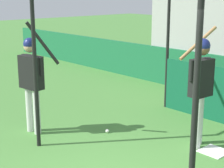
% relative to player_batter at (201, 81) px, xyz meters
% --- Properties ---
extents(batting_cage, '(3.34, 3.53, 2.88)m').
position_rel_player_batter_xyz_m(batting_cage, '(-0.25, 0.66, 0.07)').
color(batting_cage, black).
rests_on(batting_cage, ground).
extents(home_plate, '(0.44, 0.44, 0.02)m').
position_rel_player_batter_xyz_m(home_plate, '(0.36, -0.01, -1.17)').
color(home_plate, white).
rests_on(home_plate, ground).
extents(player_batter, '(0.56, 0.92, 2.07)m').
position_rel_player_batter_xyz_m(player_batter, '(0.00, 0.00, 0.00)').
color(player_batter, silver).
rests_on(player_batter, ground).
extents(player_waiting, '(0.81, 0.58, 2.17)m').
position_rel_player_batter_xyz_m(player_waiting, '(-2.50, -1.83, -0.04)').
color(player_waiting, silver).
rests_on(player_waiting, ground).
extents(baseball, '(0.07, 0.07, 0.07)m').
position_rel_player_batter_xyz_m(baseball, '(-1.53, -0.79, -1.14)').
color(baseball, white).
rests_on(baseball, ground).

